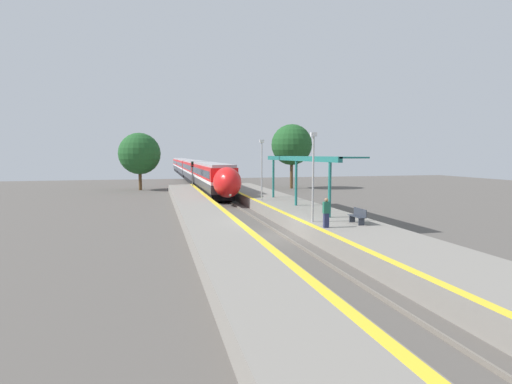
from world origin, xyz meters
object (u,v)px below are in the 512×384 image
object	(u,v)px
person_waiting	(326,212)
lamppost_mid	(262,166)
railway_signal	(193,174)
lamppost_near	(313,171)
platform_bench	(358,216)
train	(190,168)

from	to	relation	value
person_waiting	lamppost_mid	world-z (taller)	lamppost_mid
railway_signal	lamppost_mid	distance (m)	18.50
lamppost_near	railway_signal	bearing A→B (deg)	98.43
platform_bench	person_waiting	xyz separation A→B (m)	(-2.29, -0.68, 0.38)
platform_bench	person_waiting	distance (m)	2.42
platform_bench	railway_signal	xyz separation A→B (m)	(-6.68, 30.88, 1.10)
person_waiting	lamppost_near	world-z (taller)	lamppost_near
person_waiting	railway_signal	xyz separation A→B (m)	(-4.39, 31.55, 0.72)
train	platform_bench	distance (m)	58.29
platform_bench	railway_signal	bearing A→B (deg)	102.21
lamppost_near	platform_bench	bearing A→B (deg)	-28.77
person_waiting	train	bearing A→B (deg)	92.33
person_waiting	lamppost_mid	distance (m)	13.81
train	platform_bench	xyz separation A→B (m)	(4.68, -58.10, -0.84)
train	lamppost_mid	bearing A→B (deg)	-86.97
lamppost_near	lamppost_mid	distance (m)	11.70
train	lamppost_mid	world-z (taller)	lamppost_mid
train	railway_signal	size ratio (longest dim) A/B	21.48
lamppost_near	lamppost_mid	world-z (taller)	same
person_waiting	lamppost_mid	size ratio (longest dim) A/B	0.31
platform_bench	railway_signal	distance (m)	31.61
platform_bench	railway_signal	world-z (taller)	railway_signal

